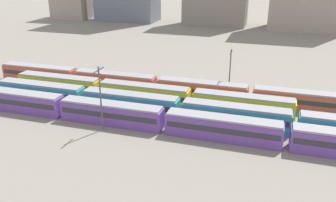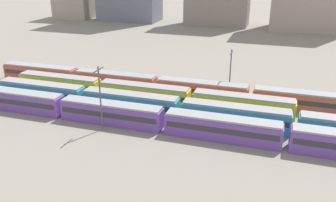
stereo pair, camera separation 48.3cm
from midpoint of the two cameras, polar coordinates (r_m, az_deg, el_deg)
name	(u,v)px [view 1 (the left image)]	position (r m, az deg, el deg)	size (l,w,h in m)	color
ground_plane	(53,97)	(76.03, -18.14, 0.62)	(600.00, 600.00, 0.00)	gray
train_track_0	(165,120)	(57.42, -0.77, -3.10)	(74.70, 3.06, 3.75)	#6B429E
train_track_1	(295,123)	(59.91, 19.54, -3.34)	(112.50, 3.06, 3.75)	teal
train_track_2	(144,94)	(68.82, -4.06, 1.19)	(55.80, 3.06, 3.75)	yellow
train_track_3	(250,95)	(69.54, 12.92, 0.89)	(112.50, 3.06, 3.75)	#BC4C38
catenary_pole_0	(100,96)	(57.19, -11.05, 0.81)	(0.24, 3.20, 10.84)	#4C4C51
catenary_pole_1	(230,71)	(71.93, 9.73, 4.82)	(0.24, 3.20, 9.79)	#4C4C51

